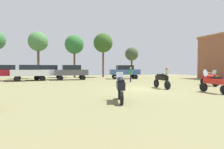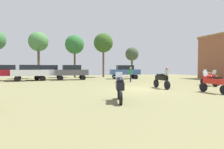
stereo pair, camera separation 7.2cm
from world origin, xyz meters
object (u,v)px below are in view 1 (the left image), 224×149
(motorcycle_3, at_px, (120,87))
(tree_6, at_px, (38,42))
(car_1, at_px, (125,71))
(person_1, at_px, (167,73))
(motorcycle_5, at_px, (162,79))
(motorcycle_6, at_px, (209,78))
(car_5, at_px, (71,71))
(car_3, at_px, (48,71))
(motorcycle_1, at_px, (210,77))
(tree_1, at_px, (74,45))
(tree_3, at_px, (132,54))
(motorcycle_4, at_px, (213,82))
(person_2, at_px, (131,73))
(tree_4, at_px, (103,43))
(car_2, at_px, (5,72))
(car_4, at_px, (30,72))

(motorcycle_3, distance_m, tree_6, 23.01)
(car_1, height_order, person_1, car_1)
(motorcycle_5, xyz_separation_m, motorcycle_6, (5.26, 0.40, -0.02))
(car_5, bearing_deg, car_3, 66.79)
(motorcycle_1, height_order, car_1, car_1)
(car_5, distance_m, tree_6, 7.92)
(car_1, bearing_deg, tree_6, 76.67)
(motorcycle_1, relative_size, motorcycle_3, 1.00)
(motorcycle_3, height_order, tree_1, tree_1)
(car_3, bearing_deg, tree_6, 17.39)
(tree_3, bearing_deg, car_3, -165.04)
(motorcycle_1, xyz_separation_m, motorcycle_4, (-4.60, -4.63, -0.02))
(person_2, xyz_separation_m, tree_3, (5.05, 10.77, 3.03))
(person_2, distance_m, tree_6, 15.69)
(car_3, relative_size, tree_4, 0.58)
(person_1, xyz_separation_m, tree_4, (-4.20, 12.47, 4.86))
(person_2, height_order, tree_1, tree_1)
(tree_4, distance_m, tree_6, 10.45)
(motorcycle_5, height_order, person_2, person_2)
(car_3, bearing_deg, tree_3, -78.53)
(person_1, distance_m, tree_4, 14.03)
(motorcycle_3, height_order, motorcycle_6, motorcycle_6)
(tree_1, bearing_deg, person_2, -67.58)
(car_2, xyz_separation_m, tree_4, (14.15, 4.63, 4.72))
(car_5, xyz_separation_m, tree_1, (1.19, 6.24, 4.34))
(motorcycle_1, xyz_separation_m, motorcycle_6, (-1.03, -0.85, -0.01))
(motorcycle_3, distance_m, tree_1, 23.76)
(motorcycle_3, relative_size, tree_4, 0.28)
(car_5, height_order, tree_3, tree_3)
(car_1, distance_m, car_4, 12.86)
(motorcycle_1, bearing_deg, tree_6, 129.44)
(car_4, height_order, car_5, same)
(motorcycle_6, relative_size, person_1, 1.27)
(car_1, xyz_separation_m, car_3, (-10.70, 1.39, 0.00))
(car_4, bearing_deg, motorcycle_3, -169.55)
(tree_3, bearing_deg, motorcycle_3, -115.80)
(motorcycle_3, relative_size, motorcycle_4, 0.95)
(car_2, distance_m, tree_4, 15.62)
(tree_3, bearing_deg, person_2, -115.09)
(car_5, xyz_separation_m, person_1, (10.22, -6.93, -0.14))
(car_2, bearing_deg, motorcycle_1, -128.46)
(motorcycle_1, distance_m, person_2, 8.20)
(motorcycle_5, xyz_separation_m, car_5, (-5.75, 12.71, 0.43))
(car_2, bearing_deg, tree_1, -67.19)
(motorcycle_3, bearing_deg, motorcycle_1, 42.88)
(motorcycle_1, relative_size, motorcycle_5, 0.93)
(car_1, relative_size, tree_3, 0.86)
(motorcycle_4, height_order, tree_4, tree_4)
(motorcycle_6, xyz_separation_m, car_5, (-11.01, 12.31, 0.45))
(motorcycle_4, relative_size, tree_6, 0.31)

